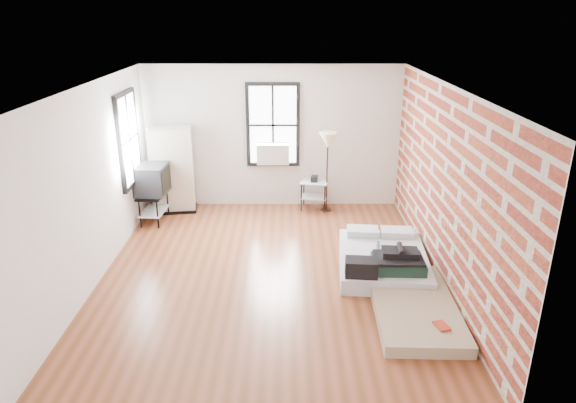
{
  "coord_description": "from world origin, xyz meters",
  "views": [
    {
      "loc": [
        0.27,
        -6.86,
        3.76
      ],
      "look_at": [
        0.29,
        0.3,
        1.07
      ],
      "focal_mm": 32.0,
      "sensor_mm": 36.0,
      "label": 1
    }
  ],
  "objects_px": {
    "wardrobe": "(172,170)",
    "side_table": "(314,187)",
    "mattress_bare": "(410,296)",
    "tv_stand": "(152,181)",
    "mattress_main": "(383,259)",
    "floor_lamp": "(328,144)"
  },
  "relations": [
    {
      "from": "wardrobe",
      "to": "side_table",
      "type": "height_order",
      "value": "wardrobe"
    },
    {
      "from": "mattress_bare",
      "to": "tv_stand",
      "type": "distance_m",
      "value": 5.12
    },
    {
      "from": "wardrobe",
      "to": "side_table",
      "type": "relative_size",
      "value": 2.42
    },
    {
      "from": "side_table",
      "to": "mattress_bare",
      "type": "bearing_deg",
      "value": -72.49
    },
    {
      "from": "mattress_main",
      "to": "tv_stand",
      "type": "height_order",
      "value": "tv_stand"
    },
    {
      "from": "floor_lamp",
      "to": "side_table",
      "type": "bearing_deg",
      "value": 163.72
    },
    {
      "from": "wardrobe",
      "to": "floor_lamp",
      "type": "relative_size",
      "value": 1.06
    },
    {
      "from": "wardrobe",
      "to": "mattress_bare",
      "type": "bearing_deg",
      "value": -49.82
    },
    {
      "from": "floor_lamp",
      "to": "mattress_main",
      "type": "bearing_deg",
      "value": -74.19
    },
    {
      "from": "side_table",
      "to": "floor_lamp",
      "type": "bearing_deg",
      "value": -16.28
    },
    {
      "from": "mattress_bare",
      "to": "floor_lamp",
      "type": "xyz_separation_m",
      "value": [
        -0.88,
        3.48,
        1.21
      ]
    },
    {
      "from": "mattress_main",
      "to": "side_table",
      "type": "xyz_separation_m",
      "value": [
        -0.93,
        2.52,
        0.31
      ]
    },
    {
      "from": "mattress_main",
      "to": "side_table",
      "type": "distance_m",
      "value": 2.7
    },
    {
      "from": "mattress_main",
      "to": "tv_stand",
      "type": "distance_m",
      "value": 4.43
    },
    {
      "from": "floor_lamp",
      "to": "tv_stand",
      "type": "relative_size",
      "value": 1.43
    },
    {
      "from": "mattress_main",
      "to": "wardrobe",
      "type": "xyz_separation_m",
      "value": [
        -3.7,
        2.45,
        0.67
      ]
    },
    {
      "from": "mattress_bare",
      "to": "side_table",
      "type": "xyz_separation_m",
      "value": [
        -1.12,
        3.55,
        0.34
      ]
    },
    {
      "from": "tv_stand",
      "to": "side_table",
      "type": "bearing_deg",
      "value": 15.38
    },
    {
      "from": "mattress_bare",
      "to": "floor_lamp",
      "type": "bearing_deg",
      "value": 106.28
    },
    {
      "from": "mattress_main",
      "to": "floor_lamp",
      "type": "height_order",
      "value": "floor_lamp"
    },
    {
      "from": "tv_stand",
      "to": "floor_lamp",
      "type": "bearing_deg",
      "value": 13.36
    },
    {
      "from": "floor_lamp",
      "to": "wardrobe",
      "type": "bearing_deg",
      "value": 180.0
    }
  ]
}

